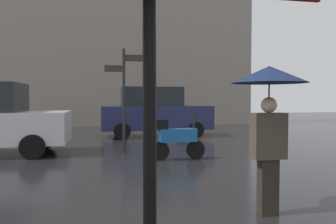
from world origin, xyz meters
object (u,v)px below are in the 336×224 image
object	(u,v)px
pedestrian_with_umbrella	(269,97)
parked_scooter	(176,137)
parked_car_right	(155,112)
street_signpost	(124,90)

from	to	relation	value
pedestrian_with_umbrella	parked_scooter	world-z (taller)	pedestrian_with_umbrella
parked_car_right	street_signpost	distance (m)	4.12
pedestrian_with_umbrella	street_signpost	distance (m)	5.35
parked_scooter	parked_car_right	xyz separation A→B (m)	(0.23, 5.00, 0.44)
pedestrian_with_umbrella	street_signpost	world-z (taller)	street_signpost
street_signpost	parked_car_right	bearing A→B (deg)	69.30
parked_scooter	street_signpost	xyz separation A→B (m)	(-1.20, 1.21, 1.20)
parked_car_right	parked_scooter	bearing A→B (deg)	-87.62
pedestrian_with_umbrella	parked_scooter	size ratio (longest dim) A/B	1.40
parked_scooter	parked_car_right	distance (m)	5.02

